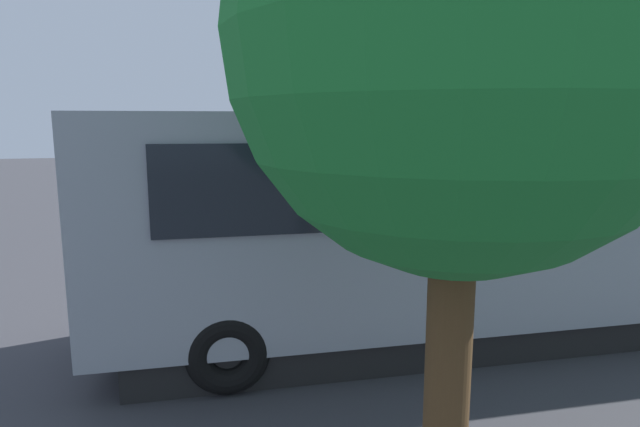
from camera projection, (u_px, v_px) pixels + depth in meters
ground_plane at (295, 259)px, 12.42m from camera, size 80.00×80.00×0.00m
tour_bus at (485, 224)px, 7.93m from camera, size 11.14×3.30×3.25m
spectator_far_left at (437, 225)px, 11.07m from camera, size 0.57×0.31×1.74m
spectator_left at (400, 230)px, 10.85m from camera, size 0.58×0.35×1.66m
spectator_centre at (359, 234)px, 10.29m from camera, size 0.58×0.37×1.70m
parked_motorcycle_silver at (412, 265)px, 10.13m from camera, size 2.05×0.58×0.99m
parked_motorcycle_dark at (537, 255)px, 10.87m from camera, size 2.04×0.65×0.99m
stunt_motorcycle at (200, 205)px, 13.67m from camera, size 1.86×0.66×1.91m
traffic_cone at (251, 235)px, 13.65m from camera, size 0.34×0.34×0.63m
tree_centre at (463, 2)px, 3.34m from camera, size 3.03×3.03×5.63m
bay_line_a at (432, 239)px, 14.57m from camera, size 0.22×4.42×0.01m
bay_line_b at (332, 246)px, 13.78m from camera, size 0.20×3.63×0.01m
bay_line_c at (221, 253)px, 12.99m from camera, size 0.19×3.51×0.01m
bay_line_d at (95, 262)px, 12.20m from camera, size 0.22×4.63×0.01m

